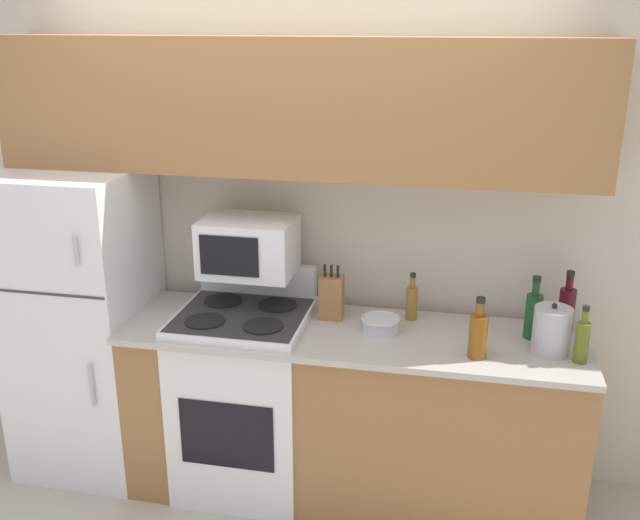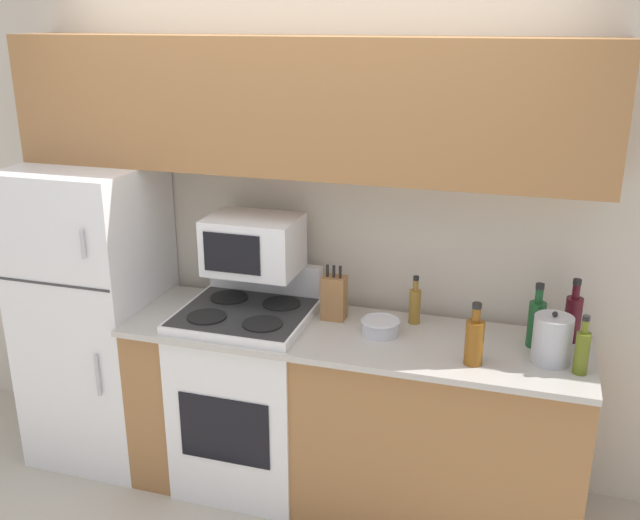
% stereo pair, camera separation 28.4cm
% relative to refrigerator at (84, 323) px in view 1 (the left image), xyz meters
% --- Properties ---
extents(ground_plane, '(12.00, 12.00, 0.00)m').
position_rel_refrigerator_xyz_m(ground_plane, '(1.09, -0.32, -0.81)').
color(ground_plane, beige).
extents(wall_back, '(8.00, 0.05, 2.55)m').
position_rel_refrigerator_xyz_m(wall_back, '(1.09, 0.36, 0.47)').
color(wall_back, beige).
rests_on(wall_back, ground_plane).
extents(lower_cabinets, '(2.18, 0.63, 0.91)m').
position_rel_refrigerator_xyz_m(lower_cabinets, '(1.42, -0.03, -0.35)').
color(lower_cabinets, '#9E6B3D').
rests_on(lower_cabinets, ground_plane).
extents(refrigerator, '(0.66, 0.67, 1.61)m').
position_rel_refrigerator_xyz_m(refrigerator, '(0.00, 0.00, 0.00)').
color(refrigerator, white).
rests_on(refrigerator, ground_plane).
extents(upper_cabinets, '(2.84, 0.34, 0.62)m').
position_rel_refrigerator_xyz_m(upper_cabinets, '(1.09, 0.16, 1.12)').
color(upper_cabinets, '#9E6B3D').
rests_on(upper_cabinets, refrigerator).
extents(stove, '(0.64, 0.61, 1.11)m').
position_rel_refrigerator_xyz_m(stove, '(0.88, -0.04, -0.31)').
color(stove, white).
rests_on(stove, ground_plane).
extents(microwave, '(0.45, 0.33, 0.28)m').
position_rel_refrigerator_xyz_m(microwave, '(0.88, 0.09, 0.45)').
color(microwave, white).
rests_on(microwave, stove).
extents(knife_block, '(0.11, 0.09, 0.28)m').
position_rel_refrigerator_xyz_m(knife_block, '(1.30, 0.09, 0.22)').
color(knife_block, '#9E6B3D').
rests_on(knife_block, lower_cabinets).
extents(bowl, '(0.19, 0.19, 0.07)m').
position_rel_refrigerator_xyz_m(bowl, '(1.55, -0.02, 0.14)').
color(bowl, silver).
rests_on(bowl, lower_cabinets).
extents(bottle_wine_red, '(0.08, 0.08, 0.30)m').
position_rel_refrigerator_xyz_m(bottle_wine_red, '(2.40, 0.17, 0.22)').
color(bottle_wine_red, '#470F19').
rests_on(bottle_wine_red, lower_cabinets).
extents(bottle_olive_oil, '(0.06, 0.06, 0.26)m').
position_rel_refrigerator_xyz_m(bottle_olive_oil, '(2.43, -0.15, 0.21)').
color(bottle_olive_oil, '#5B6619').
rests_on(bottle_olive_oil, lower_cabinets).
extents(bottle_wine_green, '(0.08, 0.08, 0.30)m').
position_rel_refrigerator_xyz_m(bottle_wine_green, '(2.25, 0.06, 0.22)').
color(bottle_wine_green, '#194C23').
rests_on(bottle_wine_green, lower_cabinets).
extents(bottle_vinegar, '(0.06, 0.06, 0.24)m').
position_rel_refrigerator_xyz_m(bottle_vinegar, '(1.68, 0.16, 0.20)').
color(bottle_vinegar, olive).
rests_on(bottle_vinegar, lower_cabinets).
extents(bottle_whiskey, '(0.08, 0.08, 0.28)m').
position_rel_refrigerator_xyz_m(bottle_whiskey, '(2.00, -0.20, 0.21)').
color(bottle_whiskey, brown).
rests_on(bottle_whiskey, lower_cabinets).
extents(kettle, '(0.16, 0.16, 0.24)m').
position_rel_refrigerator_xyz_m(kettle, '(2.31, -0.08, 0.21)').
color(kettle, '#B7B7BC').
rests_on(kettle, lower_cabinets).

